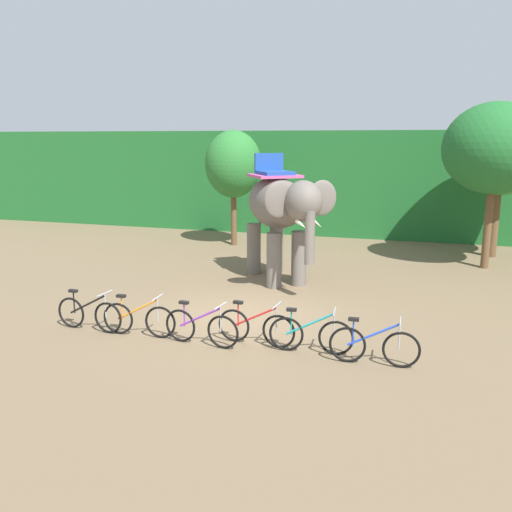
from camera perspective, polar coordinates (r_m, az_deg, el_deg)
The scene contains 12 objects.
ground_plane at distance 13.25m, azimuth -1.48°, elevation -6.37°, with size 80.00×80.00×0.00m, color brown.
foliage_hedge at distance 26.70m, azimuth 8.64°, elevation 7.88°, with size 36.00×6.00×4.54m, color #1E6028.
tree_far_right at distance 21.70m, azimuth -2.38°, elevation 9.52°, with size 2.22×2.22×4.54m.
tree_far_left at distance 19.21m, azimuth 23.67°, elevation 10.23°, with size 3.25×3.25×5.36m.
tree_center at distance 21.23m, azimuth 24.15°, elevation 9.62°, with size 3.27×3.27×5.10m.
elephant at distance 16.02m, azimuth 2.51°, elevation 4.96°, with size 3.41×3.93×3.78m.
bike_black at distance 12.79m, azimuth -17.04°, elevation -5.79°, with size 1.71×0.52×0.92m.
bike_orange at distance 12.17m, azimuth -12.14°, elevation -6.45°, with size 1.71×0.52×0.92m.
bike_purple at distance 11.45m, azimuth -5.76°, elevation -7.42°, with size 1.71×0.52×0.92m.
bike_red at distance 11.42m, azimuth -0.03°, elevation -7.42°, with size 1.71×0.52×0.92m.
bike_teal at distance 11.06m, azimuth 5.73°, elevation -8.15°, with size 1.71×0.52×0.92m.
bike_blue at distance 10.67m, azimuth 12.21°, elevation -9.14°, with size 1.71×0.52×0.92m.
Camera 1 is at (4.08, -11.88, 4.22)m, focal length 38.30 mm.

